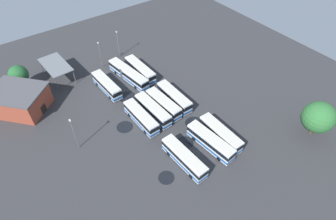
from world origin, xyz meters
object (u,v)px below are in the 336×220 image
bus_row1_slot3 (174,97)px  bus_row2_slot0 (184,158)px  bus_row1_slot2 (164,104)px  bus_row0_slot0 (107,85)px  lamp_post_far_corner (100,54)px  bus_row0_slot3 (140,70)px  tree_northwest (319,117)px  tree_north_edge (19,75)px  bus_row2_slot3 (221,134)px  bus_row1_slot1 (153,110)px  maintenance_shelter (55,65)px  lamp_post_near_entrance (74,133)px  lamp_post_mid_lot (118,43)px  depot_building (19,100)px  bus_row2_slot2 (210,142)px  bus_row1_slot0 (141,117)px  bus_row0_slot2 (128,74)px

bus_row1_slot3 → bus_row2_slot0: 17.84m
bus_row1_slot2 → bus_row2_slot0: bearing=-20.8°
bus_row0_slot0 → lamp_post_far_corner: lamp_post_far_corner is taller
bus_row1_slot2 → lamp_post_far_corner: size_ratio=1.34×
bus_row0_slot3 → bus_row2_slot0: bearing=-15.9°
tree_northwest → tree_north_edge: bearing=-138.9°
bus_row1_slot2 → bus_row2_slot3: size_ratio=0.98×
bus_row0_slot0 → tree_northwest: size_ratio=1.27×
bus_row1_slot1 → bus_row2_slot3: 16.20m
bus_row1_slot1 → maintenance_shelter: bearing=-154.9°
bus_row1_slot1 → tree_northwest: size_ratio=1.31×
bus_row1_slot3 → lamp_post_near_entrance: (-0.62, -24.34, 2.78)m
bus_row1_slot1 → bus_row0_slot0: bearing=-162.7°
bus_row1_slot2 → lamp_post_mid_lot: bearing=174.5°
bus_row1_slot1 → bus_row1_slot2: bearing=93.7°
depot_building → lamp_post_mid_lot: 30.11m
lamp_post_far_corner → bus_row2_slot2: bearing=7.6°
bus_row0_slot3 → bus_row2_slot0: same height
depot_building → lamp_post_mid_lot: bearing=101.3°
bus_row2_slot2 → tree_northwest: tree_northwest is taller
bus_row2_slot3 → lamp_post_near_entrance: lamp_post_near_entrance is taller
bus_row1_slot0 → tree_north_edge: size_ratio=1.63×
bus_row1_slot0 → maintenance_shelter: (-27.02, -9.00, 2.40)m
bus_row0_slot0 → tree_north_edge: tree_north_edge is taller
bus_row1_slot1 → bus_row2_slot3: (14.36, 7.50, -0.00)m
bus_row1_slot0 → bus_row1_slot2: same height
bus_row0_slot0 → bus_row1_slot2: bearing=28.3°
lamp_post_mid_lot → bus_row2_slot0: bearing=-11.3°
bus_row0_slot2 → bus_row2_slot3: same height
bus_row1_slot3 → tree_north_edge: tree_north_edge is taller
tree_northwest → bus_row2_slot0: bearing=-110.5°
bus_row0_slot3 → tree_north_edge: 30.26m
bus_row1_slot3 → lamp_post_mid_lot: (-25.35, -0.94, 2.69)m
bus_row1_slot1 → bus_row2_slot2: same height
lamp_post_mid_lot → tree_north_edge: 27.04m
bus_row1_slot1 → bus_row1_slot2: same height
bus_row0_slot3 → bus_row1_slot0: (15.28, -9.32, -0.00)m
bus_row0_slot2 → bus_row1_slot0: same height
bus_row1_slot0 → lamp_post_far_corner: size_ratio=1.37×
bus_row2_slot2 → lamp_post_near_entrance: bearing=-125.9°
bus_row0_slot3 → bus_row1_slot1: size_ratio=1.04×
lamp_post_near_entrance → tree_northwest: tree_northwest is taller
bus_row0_slot2 → depot_building: depot_building is taller
bus_row2_slot0 → lamp_post_mid_lot: size_ratio=1.37×
bus_row1_slot2 → lamp_post_mid_lot: size_ratio=1.30×
depot_building → lamp_post_near_entrance: lamp_post_near_entrance is taller
bus_row1_slot2 → maintenance_shelter: bearing=-149.5°
bus_row2_slot0 → tree_north_edge: size_ratio=1.68×
bus_row1_slot1 → bus_row2_slot3: same height
bus_row0_slot2 → bus_row1_slot3: same height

